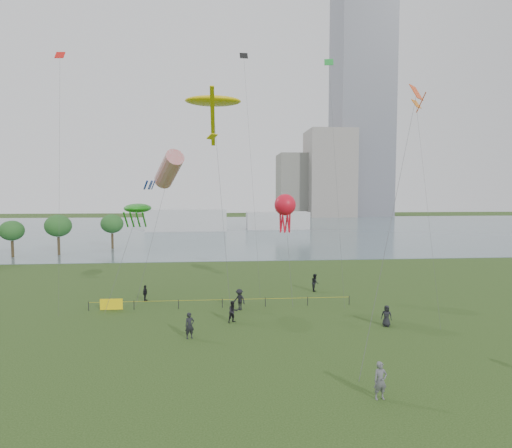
{
  "coord_description": "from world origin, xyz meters",
  "views": [
    {
      "loc": [
        -3.1,
        -25.39,
        10.61
      ],
      "look_at": [
        0.0,
        10.0,
        8.0
      ],
      "focal_mm": 30.0,
      "sensor_mm": 36.0,
      "label": 1
    }
  ],
  "objects": [
    {
      "name": "building_low",
      "position": [
        32.0,
        168.0,
        14.0
      ],
      "size": [
        16.0,
        18.0,
        28.0
      ],
      "primitive_type": "cube",
      "color": "slate",
      "rests_on": "ground_plane"
    },
    {
      "name": "lake",
      "position": [
        0.0,
        100.0,
        0.02
      ],
      "size": [
        400.0,
        120.0,
        0.08
      ],
      "primitive_type": "cube",
      "color": "slate",
      "rests_on": "ground_plane"
    },
    {
      "name": "fence",
      "position": [
        -8.93,
        13.54,
        0.55
      ],
      "size": [
        24.07,
        0.07,
        1.05
      ],
      "color": "black",
      "rests_on": "ground_plane"
    },
    {
      "name": "kite_flyer",
      "position": [
        5.12,
        -4.75,
        0.98
      ],
      "size": [
        0.75,
        0.53,
        1.96
      ],
      "primitive_type": "imported",
      "rotation": [
        0.0,
        0.0,
        0.09
      ],
      "color": "#585A60",
      "rests_on": "ground_plane"
    },
    {
      "name": "kite_octopus",
      "position": [
        3.8,
        18.67,
        9.28
      ],
      "size": [
        2.25,
        6.65,
        10.48
      ],
      "rotation": [
        0.0,
        0.0,
        0.36
      ],
      "color": "#3F3F42"
    },
    {
      "name": "pavilion_right",
      "position": [
        14.0,
        98.0,
        2.5
      ],
      "size": [
        18.0,
        7.0,
        5.0
      ],
      "primitive_type": "cube",
      "color": "silver",
      "rests_on": "ground_plane"
    },
    {
      "name": "tower",
      "position": [
        62.0,
        168.0,
        60.0
      ],
      "size": [
        24.0,
        24.0,
        120.0
      ],
      "primitive_type": "cube",
      "color": "slate",
      "rests_on": "ground_plane"
    },
    {
      "name": "pavilion_left",
      "position": [
        -12.0,
        95.0,
        3.0
      ],
      "size": [
        22.0,
        8.0,
        6.0
      ],
      "primitive_type": "cube",
      "color": "silver",
      "rests_on": "ground_plane"
    },
    {
      "name": "spectator_c",
      "position": [
        -10.34,
        16.64,
        0.79
      ],
      "size": [
        0.58,
        0.98,
        1.57
      ],
      "primitive_type": "imported",
      "rotation": [
        0.0,
        0.0,
        1.34
      ],
      "color": "black",
      "rests_on": "ground_plane"
    },
    {
      "name": "spectator_d",
      "position": [
        10.13,
        6.86,
        0.85
      ],
      "size": [
        0.98,
        0.86,
        1.69
      ],
      "primitive_type": "imported",
      "rotation": [
        0.0,
        0.0,
        -0.48
      ],
      "color": "black",
      "rests_on": "ground_plane"
    },
    {
      "name": "spectator_f",
      "position": [
        -5.26,
        5.35,
        0.96
      ],
      "size": [
        0.82,
        0.69,
        1.91
      ],
      "primitive_type": "imported",
      "rotation": [
        0.0,
        0.0,
        0.4
      ],
      "color": "black",
      "rests_on": "ground_plane"
    },
    {
      "name": "spectator_g",
      "position": [
        7.2,
        19.3,
        0.95
      ],
      "size": [
        0.83,
        1.01,
        1.89
      ],
      "primitive_type": "imported",
      "rotation": [
        0.0,
        0.0,
        1.44
      ],
      "color": "black",
      "rests_on": "ground_plane"
    },
    {
      "name": "ground_plane",
      "position": [
        0.0,
        0.0,
        0.0
      ],
      "size": [
        400.0,
        400.0,
        0.0
      ],
      "primitive_type": "plane",
      "color": "#1F3711"
    },
    {
      "name": "spectator_b",
      "position": [
        -1.27,
        12.67,
        0.96
      ],
      "size": [
        1.39,
        1.35,
        1.91
      ],
      "primitive_type": "imported",
      "rotation": [
        0.0,
        0.0,
        -0.74
      ],
      "color": "black",
      "rests_on": "ground_plane"
    },
    {
      "name": "kite_windsock",
      "position": [
        -8.09,
        18.57,
        12.94
      ],
      "size": [
        4.75,
        6.33,
        14.89
      ],
      "rotation": [
        0.0,
        0.0,
        -0.22
      ],
      "color": "#3F3F42"
    },
    {
      "name": "small_kites",
      "position": [
        0.79,
        17.95,
        23.03
      ],
      "size": [
        33.59,
        13.58,
        8.39
      ],
      "color": "red"
    },
    {
      "name": "building_mid",
      "position": [
        46.0,
        162.0,
        19.0
      ],
      "size": [
        20.0,
        20.0,
        38.0
      ],
      "primitive_type": "cube",
      "color": "gray",
      "rests_on": "ground_plane"
    },
    {
      "name": "kite_creature",
      "position": [
        -10.77,
        16.05,
        9.12
      ],
      "size": [
        3.63,
        5.93,
        9.58
      ],
      "rotation": [
        0.0,
        0.0,
        0.33
      ],
      "color": "#3F3F42"
    },
    {
      "name": "spectator_a",
      "position": [
        -1.98,
        8.93,
        0.89
      ],
      "size": [
        1.07,
        0.98,
        1.78
      ],
      "primitive_type": "imported",
      "rotation": [
        0.0,
        0.0,
        0.45
      ],
      "color": "black",
      "rests_on": "ground_plane"
    },
    {
      "name": "kite_stingray",
      "position": [
        -3.58,
        17.72,
        19.59
      ],
      "size": [
        5.55,
        10.21,
        20.09
      ],
      "rotation": [
        0.0,
        0.0,
        -0.4
      ],
      "color": "#3F3F42"
    },
    {
      "name": "kite_delta",
      "position": [
        12.58,
        8.16,
        17.63
      ],
      "size": [
        9.13,
        12.39,
        19.4
      ],
      "rotation": [
        0.0,
        0.0,
        0.16
      ],
      "color": "#3F3F42"
    }
  ]
}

